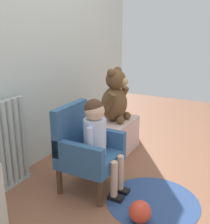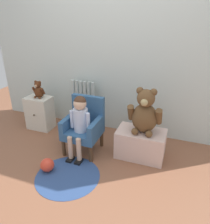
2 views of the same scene
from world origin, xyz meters
The scene contains 11 objects.
ground_plane centered at (0.00, 0.00, 0.00)m, with size 6.00×6.00×0.00m, color brown.
back_wall centered at (0.00, 1.23, 1.20)m, with size 3.80×0.05×2.40m, color silver.
radiator centered at (-0.43, 1.10, 0.36)m, with size 0.37×0.05×0.72m.
small_dresser centered at (-1.03, 0.85, 0.24)m, with size 0.36×0.28×0.49m.
child_armchair centered at (-0.17, 0.57, 0.34)m, with size 0.42×0.42×0.67m.
child_figure centered at (-0.17, 0.45, 0.49)m, with size 0.25×0.35×0.74m.
low_bench centered at (0.52, 0.65, 0.17)m, with size 0.56×0.34×0.34m, color beige.
large_teddy_bear centered at (0.54, 0.65, 0.57)m, with size 0.38×0.27×0.53m.
small_teddy_bear centered at (-1.01, 0.85, 0.59)m, with size 0.18×0.13×0.25m.
floor_rug centered at (-0.12, 0.02, 0.00)m, with size 0.69×0.69×0.01m, color navy.
toy_ball centered at (-0.37, 0.02, 0.08)m, with size 0.15×0.15×0.15m, color red.
Camera 2 is at (0.89, -1.56, 1.60)m, focal length 35.00 mm.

